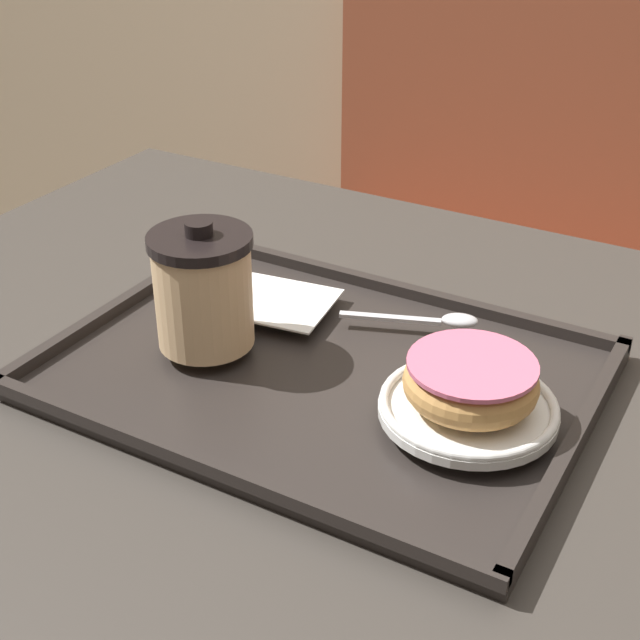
% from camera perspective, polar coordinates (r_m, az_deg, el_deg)
% --- Properties ---
extents(cafe_table, '(1.07, 0.85, 0.76)m').
position_cam_1_polar(cafe_table, '(0.93, -0.54, -12.09)').
color(cafe_table, '#38332D').
rests_on(cafe_table, ground_plane).
extents(serving_tray, '(0.47, 0.35, 0.02)m').
position_cam_1_polar(serving_tray, '(0.81, 0.00, -3.47)').
color(serving_tray, '#282321').
rests_on(serving_tray, cafe_table).
extents(napkin_paper, '(0.12, 0.11, 0.00)m').
position_cam_1_polar(napkin_paper, '(0.90, -2.85, 1.21)').
color(napkin_paper, white).
rests_on(napkin_paper, serving_tray).
extents(coffee_cup_front, '(0.09, 0.09, 0.12)m').
position_cam_1_polar(coffee_cup_front, '(0.81, -7.48, 1.99)').
color(coffee_cup_front, '#E0B784').
rests_on(coffee_cup_front, serving_tray).
extents(plate_with_chocolate_donut, '(0.15, 0.15, 0.01)m').
position_cam_1_polar(plate_with_chocolate_donut, '(0.74, 9.46, -5.50)').
color(plate_with_chocolate_donut, white).
rests_on(plate_with_chocolate_donut, serving_tray).
extents(donut_chocolate_glazed, '(0.11, 0.11, 0.04)m').
position_cam_1_polar(donut_chocolate_glazed, '(0.73, 9.63, -3.86)').
color(donut_chocolate_glazed, tan).
rests_on(donut_chocolate_glazed, plate_with_chocolate_donut).
extents(spoon, '(0.13, 0.06, 0.01)m').
position_cam_1_polar(spoon, '(0.86, 7.75, 0.02)').
color(spoon, silver).
rests_on(spoon, serving_tray).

